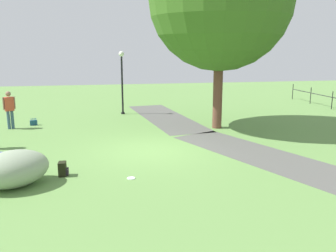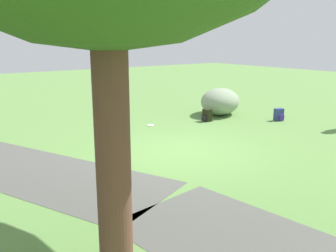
% 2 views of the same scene
% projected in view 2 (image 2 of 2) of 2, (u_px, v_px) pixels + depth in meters
% --- Properties ---
extents(ground_plane, '(48.00, 48.00, 0.00)m').
position_uv_depth(ground_plane, '(176.00, 152.00, 8.86)').
color(ground_plane, '#608B45').
extents(footpath_segment_mid, '(8.19, 5.05, 0.01)m').
position_uv_depth(footpath_segment_mid, '(3.00, 163.00, 8.07)').
color(footpath_segment_mid, '#54534F').
rests_on(footpath_segment_mid, ground).
extents(lawn_boulder, '(2.11, 2.24, 0.94)m').
position_uv_depth(lawn_boulder, '(220.00, 101.00, 13.17)').
color(lawn_boulder, gray).
rests_on(lawn_boulder, ground).
extents(backpack_by_boulder, '(0.29, 0.27, 0.40)m').
position_uv_depth(backpack_by_boulder, '(207.00, 115.00, 12.13)').
color(backpack_by_boulder, black).
rests_on(backpack_by_boulder, ground).
extents(spare_backpack_on_lawn, '(0.29, 0.31, 0.40)m').
position_uv_depth(spare_backpack_on_lawn, '(279.00, 115.00, 12.24)').
color(spare_backpack_on_lawn, navy).
rests_on(spare_backpack_on_lawn, ground).
extents(frisbee_on_grass, '(0.22, 0.22, 0.02)m').
position_uv_depth(frisbee_on_grass, '(151.00, 125.00, 11.55)').
color(frisbee_on_grass, white).
rests_on(frisbee_on_grass, ground).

